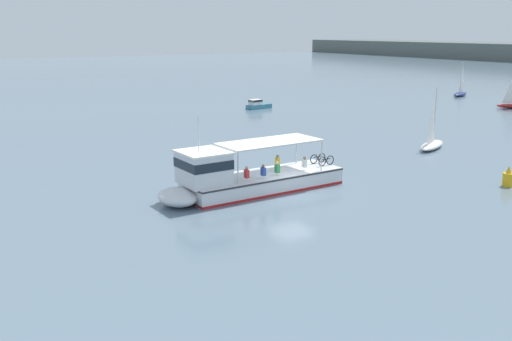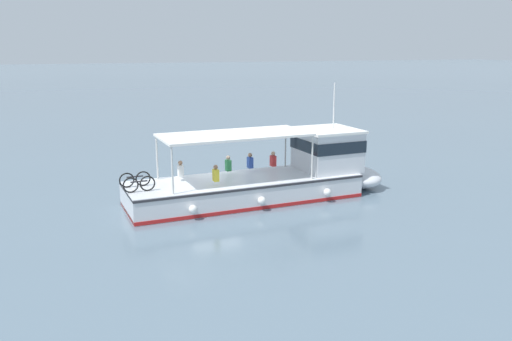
# 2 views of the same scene
# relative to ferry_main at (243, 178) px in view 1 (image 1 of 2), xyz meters

# --- Properties ---
(ground_plane) EXTENTS (400.00, 400.00, 0.00)m
(ground_plane) POSITION_rel_ferry_main_xyz_m (1.77, 2.59, -1.02)
(ground_plane) COLOR slate
(ferry_main) EXTENTS (4.04, 12.97, 5.32)m
(ferry_main) POSITION_rel_ferry_main_xyz_m (0.00, 0.00, 0.00)
(ferry_main) COLOR silver
(ferry_main) RESTS_ON ground
(sailboat_far_left) EXTENTS (3.42, 4.91, 5.40)m
(sailboat_far_left) POSITION_rel_ferry_main_xyz_m (-4.01, 21.30, -0.48)
(sailboat_far_left) COLOR white
(sailboat_far_left) RESTS_ON ground
(motorboat_mid_channel) EXTENTS (2.00, 3.79, 1.26)m
(motorboat_mid_channel) POSITION_rel_ferry_main_xyz_m (-34.44, 21.48, -0.47)
(motorboat_mid_channel) COLOR teal
(motorboat_mid_channel) RESTS_ON ground
(sailboat_far_right) EXTENTS (3.21, 4.96, 5.40)m
(sailboat_far_right) POSITION_rel_ferry_main_xyz_m (-31.11, 56.94, -0.48)
(sailboat_far_right) COLOR navy
(sailboat_far_right) RESTS_ON ground
(channel_buoy) EXTENTS (0.70, 0.70, 1.40)m
(channel_buoy) POSITION_rel_ferry_main_xyz_m (7.38, 16.19, -0.45)
(channel_buoy) COLOR gold
(channel_buoy) RESTS_ON ground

